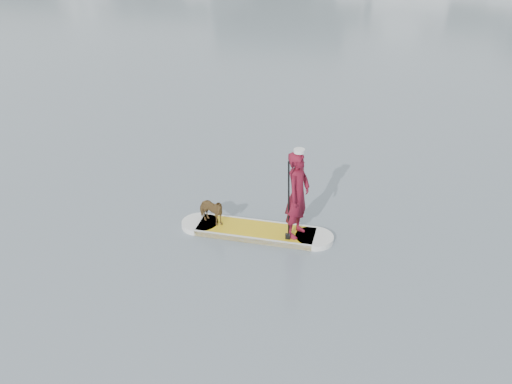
# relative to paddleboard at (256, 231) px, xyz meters

# --- Properties ---
(ground) EXTENTS (140.00, 140.00, 0.00)m
(ground) POSITION_rel_paddleboard_xyz_m (-1.85, -0.80, -0.06)
(ground) COLOR slate
(ground) RESTS_ON ground
(paddleboard) EXTENTS (3.30, 0.88, 0.12)m
(paddleboard) POSITION_rel_paddleboard_xyz_m (0.00, 0.00, 0.00)
(paddleboard) COLOR gold
(paddleboard) RESTS_ON ground
(paddler) EXTENTS (0.59, 0.76, 1.85)m
(paddler) POSITION_rel_paddleboard_xyz_m (0.86, 0.03, 0.99)
(paddler) COLOR maroon
(paddler) RESTS_ON paddleboard
(white_cap) EXTENTS (0.22, 0.22, 0.07)m
(white_cap) POSITION_rel_paddleboard_xyz_m (0.86, 0.03, 1.95)
(white_cap) COLOR silver
(white_cap) RESTS_ON paddler
(dog) EXTENTS (0.80, 0.56, 0.61)m
(dog) POSITION_rel_paddleboard_xyz_m (-0.99, -0.03, 0.37)
(dog) COLOR #56371D
(dog) RESTS_ON paddleboard
(paddle) EXTENTS (0.10, 0.30, 2.00)m
(paddle) POSITION_rel_paddleboard_xyz_m (0.74, -0.23, 0.74)
(paddle) COLOR black
(paddle) RESTS_ON ground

